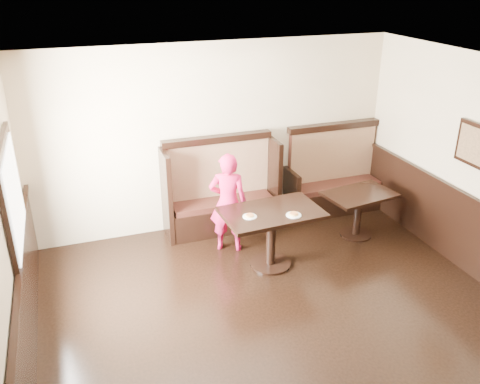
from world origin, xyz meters
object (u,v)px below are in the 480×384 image
booth_main (221,196)px  child (228,203)px  booth_neighbor (333,182)px  table_main (271,224)px  table_neighbor (359,204)px

booth_main → child: 0.70m
booth_neighbor → table_main: size_ratio=1.24×
booth_neighbor → table_neighbor: bearing=-96.3°
booth_main → table_neighbor: bearing=-27.0°
child → table_main: bearing=145.9°
table_neighbor → child: bearing=163.5°
table_main → table_neighbor: size_ratio=1.22×
table_main → table_neighbor: 1.58m
booth_neighbor → table_main: booth_neighbor is taller
booth_main → child: bearing=-98.4°
booth_main → table_neighbor: (1.85, -0.94, -0.00)m
booth_main → table_main: 1.32m
table_main → table_neighbor: bearing=9.4°
booth_neighbor → table_main: bearing=-142.2°
booth_main → table_neighbor: booth_main is taller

